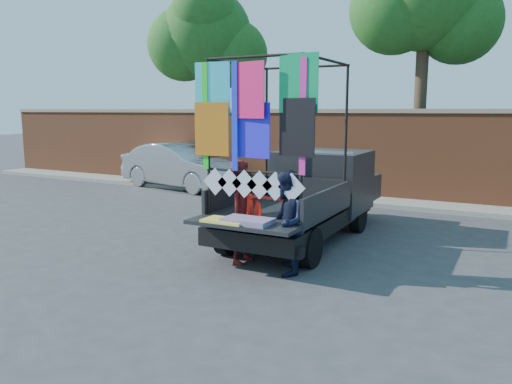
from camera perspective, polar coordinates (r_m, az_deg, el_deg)
The scene contains 9 objects.
ground at distance 8.60m, azimuth 0.89°, elevation -8.06°, with size 90.00×90.00×0.00m, color #38383A.
brick_wall at distance 14.84m, azimuth 13.33°, elevation 4.27°, with size 30.00×0.45×2.61m.
curb at distance 14.34m, azimuth 12.43°, elevation -0.97°, with size 30.00×1.20×0.12m, color gray.
tree_left at distance 18.68m, azimuth -5.74°, elevation 17.13°, with size 4.20×3.30×7.05m.
pickup_truck at distance 10.43m, azimuth 6.55°, elevation -0.19°, with size 2.15×5.41×3.41m.
sedan at distance 16.75m, azimuth -8.51°, elevation 2.98°, with size 1.58×4.52×1.49m, color #A2A4A9.
woman at distance 8.43m, azimuth -1.53°, elevation -2.27°, with size 0.64×0.42×1.76m, color maroon.
man at distance 7.84m, azimuth 3.49°, elevation -3.56°, with size 0.80×0.63×1.65m, color #141832.
streamer_bundle at distance 8.13m, azimuth 0.25°, elevation -1.84°, with size 0.88×0.12×0.61m.
Camera 1 is at (3.73, -7.31, 2.57)m, focal length 35.00 mm.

